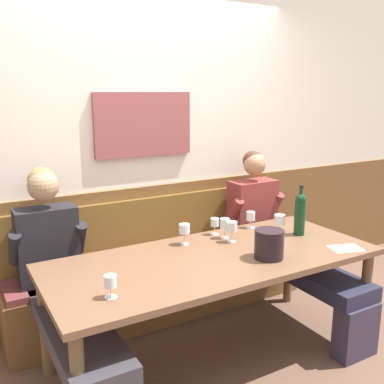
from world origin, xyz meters
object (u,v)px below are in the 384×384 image
object	(u,v)px
wine_glass_center_front	(215,223)
wine_bottle_amber_mid	(300,213)
wine_glass_mid_left	(232,228)
person_center_right_seat	(281,239)
dining_table	(214,267)
wine_glass_right_end	(110,283)
ice_bucket	(269,244)
person_left_seat	(63,284)
wall_bench	(165,280)
wine_glass_mid_right	(251,217)
wine_glass_by_bottle	(280,220)
wine_glass_left_end	(184,230)
wine_glass_near_bucket	(225,225)

from	to	relation	value
wine_glass_center_front	wine_bottle_amber_mid	bearing A→B (deg)	-30.00
wine_bottle_amber_mid	wine_glass_mid_left	bearing A→B (deg)	167.81
wine_bottle_amber_mid	person_center_right_seat	bearing A→B (deg)	74.45
dining_table	wine_glass_right_end	world-z (taller)	wine_glass_right_end
dining_table	ice_bucket	world-z (taller)	ice_bucket
person_left_seat	wine_glass_center_front	distance (m)	1.16
person_center_right_seat	person_left_seat	bearing A→B (deg)	179.86
wall_bench	wine_glass_right_end	world-z (taller)	wall_bench
person_center_right_seat	wine_glass_mid_right	bearing A→B (deg)	171.35
dining_table	person_left_seat	world-z (taller)	person_left_seat
wine_glass_by_bottle	wall_bench	bearing A→B (deg)	138.14
wine_glass_by_bottle	wine_glass_mid_left	xyz separation A→B (m)	(-0.41, 0.03, -0.00)
ice_bucket	wine_glass_center_front	size ratio (longest dim) A/B	1.48
wine_glass_mid_left	wine_glass_left_end	xyz separation A→B (m)	(-0.31, 0.12, -0.00)
wine_bottle_amber_mid	wall_bench	bearing A→B (deg)	139.16
dining_table	wine_glass_right_end	xyz separation A→B (m)	(-0.78, -0.22, 0.16)
person_center_right_seat	wine_glass_mid_right	xyz separation A→B (m)	(-0.29, 0.04, 0.22)
wine_glass_right_end	wine_glass_mid_left	xyz separation A→B (m)	(1.03, 0.39, 0.02)
person_center_right_seat	ice_bucket	xyz separation A→B (m)	(-0.57, -0.52, 0.23)
ice_bucket	wine_glass_mid_left	size ratio (longest dim) A/B	1.25
wine_glass_right_end	wine_glass_center_front	xyz separation A→B (m)	(1.02, 0.59, 0.00)
wine_glass_near_bucket	wine_glass_mid_left	distance (m)	0.09
wine_bottle_amber_mid	wine_glass_by_bottle	size ratio (longest dim) A/B	2.52
person_center_right_seat	wine_glass_by_bottle	size ratio (longest dim) A/B	9.07
person_center_right_seat	wine_glass_near_bucket	world-z (taller)	person_center_right_seat
wine_glass_center_front	wine_glass_left_end	distance (m)	0.31
person_left_seat	ice_bucket	distance (m)	1.31
wine_glass_mid_right	wine_glass_right_end	bearing A→B (deg)	-156.28
wall_bench	wine_glass_mid_left	size ratio (longest dim) A/B	16.50
wall_bench	wine_glass_right_end	bearing A→B (deg)	-129.14
ice_bucket	wine_glass_left_end	distance (m)	0.60
ice_bucket	wine_glass_near_bucket	bearing A→B (deg)	93.32
person_center_right_seat	wine_glass_mid_right	world-z (taller)	person_center_right_seat
dining_table	wine_glass_center_front	xyz separation A→B (m)	(0.24, 0.37, 0.16)
ice_bucket	wine_glass_center_front	world-z (taller)	ice_bucket
person_left_seat	wine_bottle_amber_mid	size ratio (longest dim) A/B	3.61
ice_bucket	wine_glass_mid_left	bearing A→B (deg)	94.76
person_center_right_seat	wine_glass_left_end	bearing A→B (deg)	-177.87
dining_table	wine_bottle_amber_mid	world-z (taller)	wine_bottle_amber_mid
ice_bucket	wine_glass_mid_right	world-z (taller)	ice_bucket
wine_glass_near_bucket	wine_glass_by_bottle	size ratio (longest dim) A/B	0.99
wine_bottle_amber_mid	wine_glass_by_bottle	xyz separation A→B (m)	(-0.12, 0.08, -0.06)
ice_bucket	wine_bottle_amber_mid	bearing A→B (deg)	27.07
ice_bucket	wine_glass_left_end	size ratio (longest dim) A/B	1.27
wine_glass_left_end	ice_bucket	bearing A→B (deg)	-54.92
person_center_right_seat	wine_glass_center_front	xyz separation A→B (m)	(-0.62, 0.04, 0.22)
wine_glass_mid_right	wine_glass_left_end	xyz separation A→B (m)	(-0.63, -0.08, 0.02)
dining_table	wine_glass_by_bottle	size ratio (longest dim) A/B	14.53
person_left_seat	dining_table	bearing A→B (deg)	-20.18
wall_bench	wine_bottle_amber_mid	xyz separation A→B (m)	(0.78, -0.67, 0.63)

